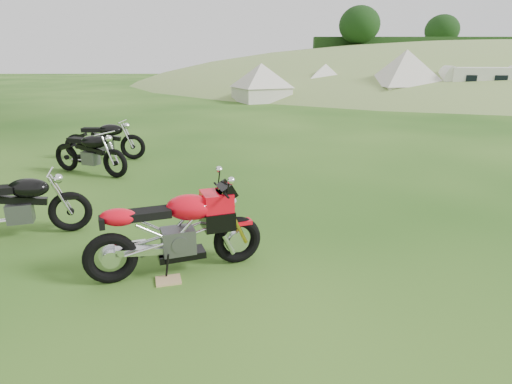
{
  "coord_description": "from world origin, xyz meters",
  "views": [
    {
      "loc": [
        0.1,
        -5.29,
        2.48
      ],
      "look_at": [
        0.11,
        0.4,
        0.66
      ],
      "focal_mm": 30.0,
      "sensor_mm": 36.0,
      "label": 1
    }
  ],
  "objects_px": {
    "vintage_moto_d": "(104,139)",
    "tent_left": "(261,81)",
    "sport_motorcycle": "(176,225)",
    "tent_right": "(405,77)",
    "caravan": "(480,86)",
    "vintage_moto_b": "(89,151)",
    "vintage_moto_a": "(17,204)",
    "tent_mid": "(325,79)",
    "plywood_board": "(168,280)"
  },
  "relations": [
    {
      "from": "vintage_moto_a",
      "to": "vintage_moto_b",
      "type": "distance_m",
      "value": 3.4
    },
    {
      "from": "vintage_moto_b",
      "to": "vintage_moto_d",
      "type": "height_order",
      "value": "vintage_moto_d"
    },
    {
      "from": "vintage_moto_a",
      "to": "tent_left",
      "type": "bearing_deg",
      "value": 61.84
    },
    {
      "from": "vintage_moto_d",
      "to": "tent_left",
      "type": "height_order",
      "value": "tent_left"
    },
    {
      "from": "tent_mid",
      "to": "vintage_moto_d",
      "type": "bearing_deg",
      "value": -110.01
    },
    {
      "from": "plywood_board",
      "to": "vintage_moto_b",
      "type": "height_order",
      "value": "vintage_moto_b"
    },
    {
      "from": "vintage_moto_b",
      "to": "tent_left",
      "type": "xyz_separation_m",
      "value": [
        3.94,
        15.73,
        0.64
      ]
    },
    {
      "from": "plywood_board",
      "to": "tent_right",
      "type": "height_order",
      "value": "tent_right"
    },
    {
      "from": "sport_motorcycle",
      "to": "vintage_moto_a",
      "type": "height_order",
      "value": "sport_motorcycle"
    },
    {
      "from": "vintage_moto_a",
      "to": "tent_left",
      "type": "distance_m",
      "value": 19.49
    },
    {
      "from": "plywood_board",
      "to": "tent_right",
      "type": "bearing_deg",
      "value": 65.02
    },
    {
      "from": "vintage_moto_b",
      "to": "tent_left",
      "type": "bearing_deg",
      "value": 100.22
    },
    {
      "from": "vintage_moto_a",
      "to": "caravan",
      "type": "height_order",
      "value": "caravan"
    },
    {
      "from": "tent_mid",
      "to": "sport_motorcycle",
      "type": "bearing_deg",
      "value": -97.12
    },
    {
      "from": "tent_left",
      "to": "tent_right",
      "type": "distance_m",
      "value": 7.86
    },
    {
      "from": "vintage_moto_a",
      "to": "vintage_moto_d",
      "type": "relative_size",
      "value": 0.97
    },
    {
      "from": "vintage_moto_d",
      "to": "tent_right",
      "type": "height_order",
      "value": "tent_right"
    },
    {
      "from": "tent_left",
      "to": "plywood_board",
      "type": "bearing_deg",
      "value": -117.02
    },
    {
      "from": "vintage_moto_b",
      "to": "tent_left",
      "type": "height_order",
      "value": "tent_left"
    },
    {
      "from": "tent_left",
      "to": "tent_mid",
      "type": "bearing_deg",
      "value": 5.35
    },
    {
      "from": "tent_mid",
      "to": "tent_right",
      "type": "xyz_separation_m",
      "value": [
        3.88,
        -2.88,
        0.25
      ]
    },
    {
      "from": "vintage_moto_d",
      "to": "tent_right",
      "type": "xyz_separation_m",
      "value": [
        11.92,
        13.56,
        0.86
      ]
    },
    {
      "from": "sport_motorcycle",
      "to": "vintage_moto_b",
      "type": "xyz_separation_m",
      "value": [
        -2.66,
        4.45,
        -0.09
      ]
    },
    {
      "from": "vintage_moto_d",
      "to": "vintage_moto_a",
      "type": "bearing_deg",
      "value": -83.43
    },
    {
      "from": "vintage_moto_a",
      "to": "vintage_moto_d",
      "type": "xyz_separation_m",
      "value": [
        -0.4,
        4.83,
        0.02
      ]
    },
    {
      "from": "vintage_moto_b",
      "to": "caravan",
      "type": "distance_m",
      "value": 21.0
    },
    {
      "from": "plywood_board",
      "to": "caravan",
      "type": "xyz_separation_m",
      "value": [
        12.93,
        18.82,
        0.97
      ]
    },
    {
      "from": "plywood_board",
      "to": "vintage_moto_b",
      "type": "relative_size",
      "value": 0.15
    },
    {
      "from": "vintage_moto_a",
      "to": "caravan",
      "type": "xyz_separation_m",
      "value": [
        15.28,
        17.53,
        0.48
      ]
    },
    {
      "from": "sport_motorcycle",
      "to": "vintage_moto_a",
      "type": "distance_m",
      "value": 2.64
    },
    {
      "from": "vintage_moto_d",
      "to": "tent_mid",
      "type": "bearing_deg",
      "value": 65.82
    },
    {
      "from": "tent_left",
      "to": "tent_right",
      "type": "bearing_deg",
      "value": -28.57
    },
    {
      "from": "tent_mid",
      "to": "caravan",
      "type": "distance_m",
      "value": 8.51
    },
    {
      "from": "sport_motorcycle",
      "to": "plywood_board",
      "type": "xyz_separation_m",
      "value": [
        -0.07,
        -0.24,
        -0.59
      ]
    },
    {
      "from": "tent_left",
      "to": "caravan",
      "type": "bearing_deg",
      "value": -31.05
    },
    {
      "from": "sport_motorcycle",
      "to": "plywood_board",
      "type": "relative_size",
      "value": 7.0
    },
    {
      "from": "vintage_moto_a",
      "to": "tent_mid",
      "type": "height_order",
      "value": "tent_mid"
    },
    {
      "from": "tent_mid",
      "to": "caravan",
      "type": "height_order",
      "value": "tent_mid"
    },
    {
      "from": "vintage_moto_a",
      "to": "tent_mid",
      "type": "xyz_separation_m",
      "value": [
        7.64,
        21.27,
        0.63
      ]
    },
    {
      "from": "vintage_moto_a",
      "to": "tent_right",
      "type": "relative_size",
      "value": 0.6
    },
    {
      "from": "vintage_moto_b",
      "to": "tent_left",
      "type": "relative_size",
      "value": 0.73
    },
    {
      "from": "tent_left",
      "to": "tent_mid",
      "type": "height_order",
      "value": "tent_left"
    },
    {
      "from": "vintage_moto_d",
      "to": "tent_mid",
      "type": "distance_m",
      "value": 18.31
    },
    {
      "from": "vintage_moto_a",
      "to": "vintage_moto_d",
      "type": "height_order",
      "value": "vintage_moto_d"
    },
    {
      "from": "sport_motorcycle",
      "to": "caravan",
      "type": "xyz_separation_m",
      "value": [
        12.86,
        18.58,
        0.38
      ]
    },
    {
      "from": "vintage_moto_d",
      "to": "tent_mid",
      "type": "xyz_separation_m",
      "value": [
        8.04,
        16.44,
        0.61
      ]
    },
    {
      "from": "sport_motorcycle",
      "to": "vintage_moto_a",
      "type": "bearing_deg",
      "value": 136.79
    },
    {
      "from": "vintage_moto_d",
      "to": "caravan",
      "type": "relative_size",
      "value": 0.47
    },
    {
      "from": "sport_motorcycle",
      "to": "tent_right",
      "type": "height_order",
      "value": "tent_right"
    },
    {
      "from": "vintage_moto_a",
      "to": "tent_right",
      "type": "xyz_separation_m",
      "value": [
        11.52,
        18.39,
        0.88
      ]
    }
  ]
}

